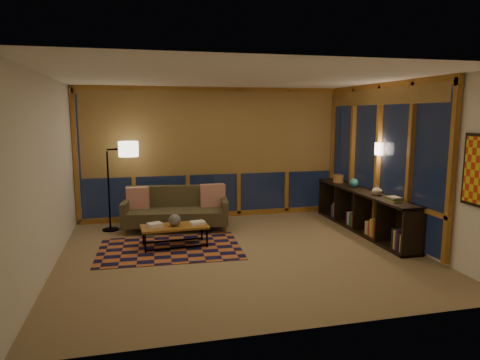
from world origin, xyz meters
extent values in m
cube|color=#9F8262|center=(0.00, 0.00, 0.00)|extent=(5.50, 5.00, 0.01)
cube|color=white|center=(0.00, 0.00, 2.70)|extent=(5.50, 5.00, 0.01)
cube|color=white|center=(0.00, 2.50, 1.35)|extent=(5.50, 0.01, 2.70)
cube|color=white|center=(0.00, -2.50, 1.35)|extent=(5.50, 0.01, 2.70)
cube|color=white|center=(-2.75, 0.00, 1.35)|extent=(0.01, 5.00, 2.70)
cube|color=white|center=(2.75, 0.00, 1.35)|extent=(0.01, 5.00, 2.70)
cube|color=#B75D2D|center=(-1.07, 0.44, 0.01)|extent=(2.32, 1.60, 0.01)
sphere|color=#292929|center=(-0.98, 0.53, 0.46)|extent=(0.24, 0.24, 0.20)
cylinder|color=#AB7C4C|center=(2.47, 1.67, 0.84)|extent=(0.27, 0.27, 0.16)
sphere|color=#237373|center=(2.49, 1.05, 0.85)|extent=(0.21, 0.21, 0.17)
imported|color=tan|center=(2.49, 0.23, 0.86)|extent=(0.19, 0.19, 0.19)
camera|label=1|loc=(-1.53, -6.29, 2.17)|focal=32.00mm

